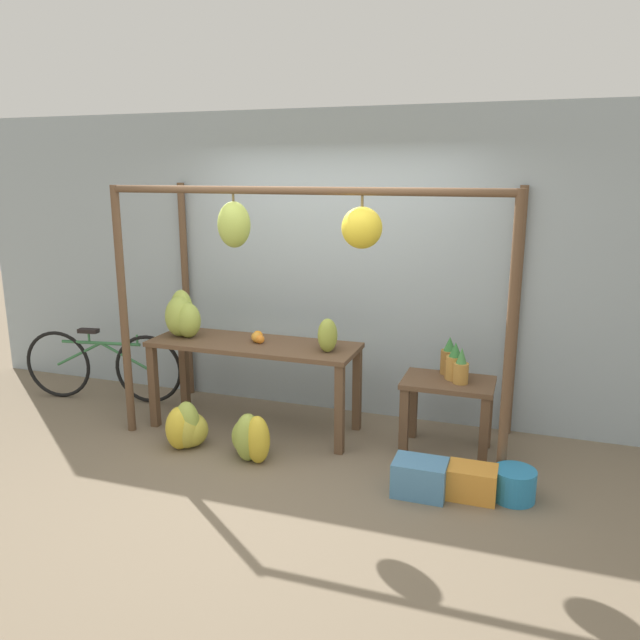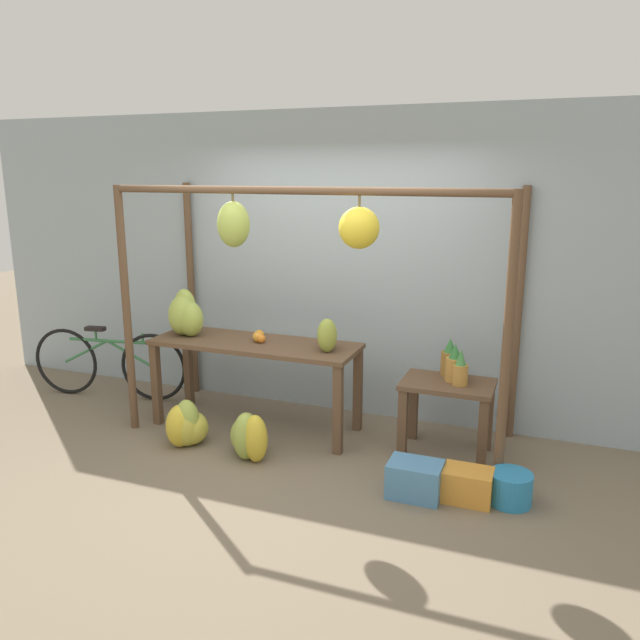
% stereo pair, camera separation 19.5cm
% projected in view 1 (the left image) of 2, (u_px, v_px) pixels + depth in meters
% --- Properties ---
extents(ground_plane, '(20.00, 20.00, 0.00)m').
position_uv_depth(ground_plane, '(276.00, 481.00, 4.66)').
color(ground_plane, '#756651').
extents(shop_wall_back, '(8.00, 0.08, 2.80)m').
position_uv_depth(shop_wall_back, '(339.00, 266.00, 5.78)').
color(shop_wall_back, '#99A8B2').
rests_on(shop_wall_back, ground_plane).
extents(stall_awning, '(3.24, 1.19, 2.15)m').
position_uv_depth(stall_awning, '(307.00, 262.00, 4.91)').
color(stall_awning, brown).
rests_on(stall_awning, ground_plane).
extents(display_table_main, '(1.84, 0.62, 0.80)m').
position_uv_depth(display_table_main, '(254.00, 355.00, 5.48)').
color(display_table_main, brown).
rests_on(display_table_main, ground_plane).
extents(display_table_side, '(0.73, 0.49, 0.61)m').
position_uv_depth(display_table_side, '(448.00, 398.00, 5.06)').
color(display_table_side, brown).
rests_on(display_table_side, ground_plane).
extents(banana_pile_on_table, '(0.42, 0.38, 0.41)m').
position_uv_depth(banana_pile_on_table, '(183.00, 316.00, 5.63)').
color(banana_pile_on_table, '#9EB247').
rests_on(banana_pile_on_table, display_table_main).
extents(orange_pile, '(0.14, 0.17, 0.09)m').
position_uv_depth(orange_pile, '(257.00, 337.00, 5.46)').
color(orange_pile, orange).
rests_on(orange_pile, display_table_main).
extents(pineapple_cluster, '(0.25, 0.35, 0.32)m').
position_uv_depth(pineapple_cluster, '(454.00, 363.00, 5.05)').
color(pineapple_cluster, olive).
rests_on(pineapple_cluster, display_table_side).
extents(banana_pile_ground_left, '(0.44, 0.39, 0.41)m').
position_uv_depth(banana_pile_ground_left, '(185.00, 428.00, 5.20)').
color(banana_pile_ground_left, '#9EB247').
rests_on(banana_pile_ground_left, ground_plane).
extents(banana_pile_ground_right, '(0.43, 0.41, 0.39)m').
position_uv_depth(banana_pile_ground_right, '(251.00, 437.00, 4.98)').
color(banana_pile_ground_right, gold).
rests_on(banana_pile_ground_right, ground_plane).
extents(fruit_crate_white, '(0.38, 0.27, 0.25)m').
position_uv_depth(fruit_crate_white, '(420.00, 478.00, 4.44)').
color(fruit_crate_white, '#4C84B2').
rests_on(fruit_crate_white, ground_plane).
extents(blue_bucket, '(0.30, 0.30, 0.22)m').
position_uv_depth(blue_bucket, '(514.00, 484.00, 4.38)').
color(blue_bucket, teal).
rests_on(blue_bucket, ground_plane).
extents(parked_bicycle, '(1.65, 0.31, 0.73)m').
position_uv_depth(parked_bicycle, '(103.00, 365.00, 6.23)').
color(parked_bicycle, black).
rests_on(parked_bicycle, ground_plane).
extents(papaya_pile, '(0.25, 0.32, 0.29)m').
position_uv_depth(papaya_pile, '(327.00, 335.00, 5.18)').
color(papaya_pile, '#B2993D').
rests_on(papaya_pile, display_table_main).
extents(fruit_crate_purple, '(0.34, 0.24, 0.23)m').
position_uv_depth(fruit_crate_purple, '(472.00, 482.00, 4.40)').
color(fruit_crate_purple, orange).
rests_on(fruit_crate_purple, ground_plane).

